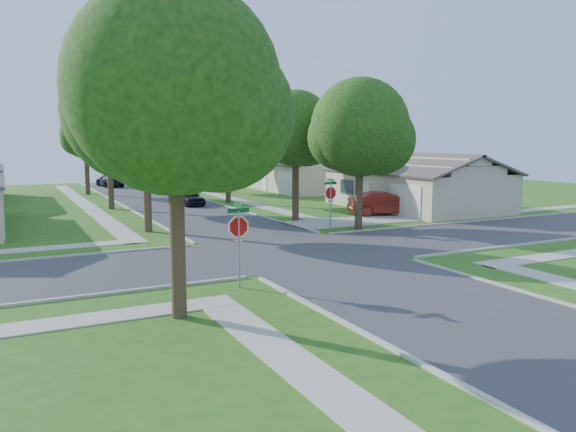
# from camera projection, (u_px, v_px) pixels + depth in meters

# --- Properties ---
(ground) EXTENTS (100.00, 100.00, 0.00)m
(ground) POSITION_uv_depth(u_px,v_px,m) (296.00, 252.00, 25.90)
(ground) COLOR #295517
(ground) RESTS_ON ground
(road_ns) EXTENTS (7.00, 100.00, 0.02)m
(road_ns) POSITION_uv_depth(u_px,v_px,m) (296.00, 252.00, 25.90)
(road_ns) COLOR #333335
(road_ns) RESTS_ON ground
(sidewalk_ne) EXTENTS (1.20, 40.00, 0.04)m
(sidewalk_ne) POSITION_uv_depth(u_px,v_px,m) (223.00, 196.00, 51.61)
(sidewalk_ne) COLOR #9E9B91
(sidewalk_ne) RESTS_ON ground
(sidewalk_nw) EXTENTS (1.20, 40.00, 0.04)m
(sidewalk_nw) POSITION_uv_depth(u_px,v_px,m) (84.00, 203.00, 46.14)
(sidewalk_nw) COLOR #9E9B91
(sidewalk_nw) RESTS_ON ground
(driveway) EXTENTS (8.80, 3.60, 0.05)m
(driveway) POSITION_uv_depth(u_px,v_px,m) (354.00, 221.00, 35.71)
(driveway) COLOR #9E9B91
(driveway) RESTS_ON ground
(stop_sign_sw) EXTENTS (1.05, 0.80, 2.98)m
(stop_sign_sw) POSITION_uv_depth(u_px,v_px,m) (239.00, 230.00, 19.37)
(stop_sign_sw) COLOR gray
(stop_sign_sw) RESTS_ON ground
(stop_sign_ne) EXTENTS (1.05, 0.80, 2.98)m
(stop_sign_ne) POSITION_uv_depth(u_px,v_px,m) (331.00, 195.00, 31.89)
(stop_sign_ne) COLOR gray
(stop_sign_ne) RESTS_ON ground
(tree_e_near) EXTENTS (4.97, 4.80, 8.28)m
(tree_e_near) POSITION_uv_depth(u_px,v_px,m) (296.00, 132.00, 35.24)
(tree_e_near) COLOR #38281C
(tree_e_near) RESTS_ON ground
(tree_e_mid) EXTENTS (5.59, 5.40, 9.21)m
(tree_e_mid) POSITION_uv_depth(u_px,v_px,m) (228.00, 127.00, 45.77)
(tree_e_mid) COLOR #38281C
(tree_e_mid) RESTS_ON ground
(tree_e_far) EXTENTS (5.17, 5.00, 8.72)m
(tree_e_far) POSITION_uv_depth(u_px,v_px,m) (183.00, 132.00, 57.29)
(tree_e_far) COLOR #38281C
(tree_e_far) RESTS_ON ground
(tree_w_near) EXTENTS (5.38, 5.20, 8.97)m
(tree_w_near) POSITION_uv_depth(u_px,v_px,m) (146.00, 122.00, 30.97)
(tree_w_near) COLOR #38281C
(tree_w_near) RESTS_ON ground
(tree_w_mid) EXTENTS (5.80, 5.60, 9.56)m
(tree_w_mid) POSITION_uv_depth(u_px,v_px,m) (109.00, 122.00, 41.52)
(tree_w_mid) COLOR #38281C
(tree_w_mid) RESTS_ON ground
(tree_w_far) EXTENTS (4.76, 4.60, 8.04)m
(tree_w_far) POSITION_uv_depth(u_px,v_px,m) (86.00, 137.00, 53.14)
(tree_w_far) COLOR #38281C
(tree_w_far) RESTS_ON ground
(tree_sw_corner) EXTENTS (6.21, 6.00, 9.55)m
(tree_sw_corner) POSITION_uv_depth(u_px,v_px,m) (176.00, 98.00, 15.55)
(tree_sw_corner) COLOR #38281C
(tree_sw_corner) RESTS_ON ground
(tree_ne_corner) EXTENTS (5.80, 5.60, 8.66)m
(tree_ne_corner) POSITION_uv_depth(u_px,v_px,m) (361.00, 132.00, 31.73)
(tree_ne_corner) COLOR #38281C
(tree_ne_corner) RESTS_ON ground
(house_ne_near) EXTENTS (8.42, 13.60, 4.23)m
(house_ne_near) POSITION_uv_depth(u_px,v_px,m) (415.00, 188.00, 42.59)
(house_ne_near) COLOR tan
(house_ne_near) RESTS_ON ground
(house_ne_far) EXTENTS (8.42, 13.60, 4.23)m
(house_ne_far) POSITION_uv_depth(u_px,v_px,m) (302.00, 176.00, 58.50)
(house_ne_far) COLOR tan
(house_ne_far) RESTS_ON ground
(car_driveway) EXTENTS (5.24, 3.25, 1.63)m
(car_driveway) POSITION_uv_depth(u_px,v_px,m) (385.00, 203.00, 38.64)
(car_driveway) COLOR #5F1713
(car_driveway) RESTS_ON ground
(car_curb_east) EXTENTS (1.92, 4.04, 1.33)m
(car_curb_east) POSITION_uv_depth(u_px,v_px,m) (188.00, 197.00, 44.64)
(car_curb_east) COLOR black
(car_curb_east) RESTS_ON ground
(car_curb_west) EXTENTS (2.69, 5.33, 1.48)m
(car_curb_west) POSITION_uv_depth(u_px,v_px,m) (110.00, 180.00, 62.90)
(car_curb_west) COLOR black
(car_curb_west) RESTS_ON ground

